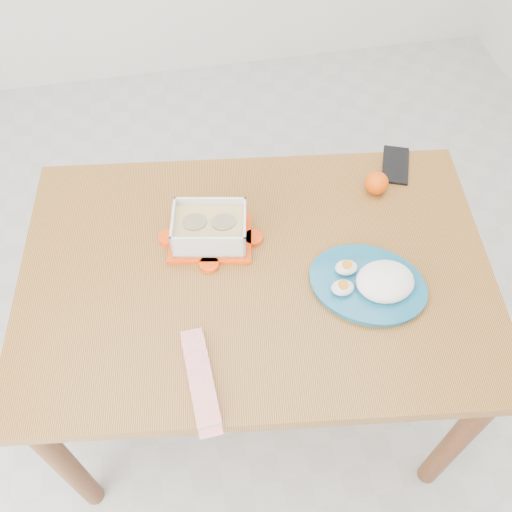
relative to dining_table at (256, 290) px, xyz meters
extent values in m
plane|color=#B7B7B2|center=(-0.08, 0.15, -0.65)|extent=(3.50, 3.50, 0.00)
cube|color=olive|center=(0.00, 0.00, 0.08)|extent=(1.30, 0.95, 0.04)
cylinder|color=brown|center=(-0.58, -0.27, -0.30)|extent=(0.06, 0.06, 0.71)
cylinder|color=brown|center=(0.50, -0.41, -0.30)|extent=(0.06, 0.06, 0.71)
cylinder|color=brown|center=(-0.50, 0.41, -0.30)|extent=(0.06, 0.06, 0.71)
cylinder|color=brown|center=(0.58, 0.27, -0.30)|extent=(0.06, 0.06, 0.71)
cube|color=#FF4107|center=(-0.10, 0.12, 0.10)|extent=(0.24, 0.20, 0.01)
cube|color=white|center=(-0.10, 0.12, 0.15)|extent=(0.21, 0.17, 0.08)
cube|color=tan|center=(-0.10, 0.12, 0.14)|extent=(0.20, 0.15, 0.05)
cylinder|color=#8F805E|center=(-0.14, 0.12, 0.16)|extent=(0.07, 0.07, 0.02)
cylinder|color=#8F805E|center=(-0.06, 0.11, 0.16)|extent=(0.07, 0.07, 0.02)
sphere|color=#F13604|center=(0.38, 0.20, 0.13)|extent=(0.07, 0.07, 0.07)
cylinder|color=#175C7F|center=(0.26, -0.10, 0.11)|extent=(0.39, 0.39, 0.02)
ellipsoid|color=white|center=(0.30, -0.12, 0.15)|extent=(0.19, 0.18, 0.06)
ellipsoid|color=silver|center=(0.22, -0.06, 0.13)|extent=(0.07, 0.07, 0.03)
ellipsoid|color=silver|center=(0.19, -0.11, 0.13)|extent=(0.07, 0.07, 0.03)
cube|color=red|center=(-0.18, -0.28, 0.11)|extent=(0.06, 0.22, 0.02)
cube|color=black|center=(0.47, 0.29, 0.10)|extent=(0.12, 0.16, 0.01)
camera|label=1|loc=(-0.15, -0.81, 1.30)|focal=40.00mm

